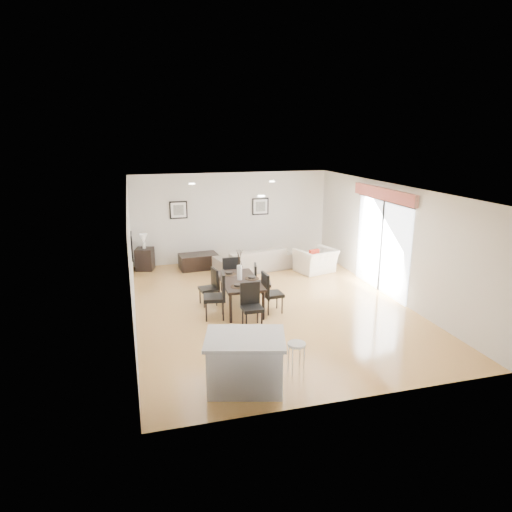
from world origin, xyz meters
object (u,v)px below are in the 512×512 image
object	(u,v)px
sofa	(254,259)
kitchen_island	(245,362)
dining_chair_enear	(269,290)
side_table	(145,259)
dining_chair_foot	(230,273)
armchair	(316,261)
dining_table	(240,283)
dining_chair_efar	(259,280)
coffee_table	(199,261)
dining_chair_head	(251,302)
dining_chair_wfar	(211,285)
bar_stool	(297,348)
dining_chair_wnear	(218,293)

from	to	relation	value
sofa	kitchen_island	bearing A→B (deg)	62.56
sofa	kitchen_island	size ratio (longest dim) A/B	1.58
dining_chair_enear	side_table	xyz separation A→B (m)	(-2.52, 4.06, -0.19)
dining_chair_foot	side_table	xyz separation A→B (m)	(-1.95, 2.64, -0.21)
armchair	dining_table	xyz separation A→B (m)	(-2.72, -2.12, 0.28)
armchair	dining_chair_enear	bearing A→B (deg)	33.27
dining_chair_efar	coffee_table	world-z (taller)	dining_chair_efar
dining_chair_enear	sofa	bearing A→B (deg)	-11.97
dining_chair_enear	dining_chair_foot	distance (m)	1.52
dining_chair_head	dining_chair_foot	world-z (taller)	dining_chair_foot
dining_chair_foot	kitchen_island	bearing A→B (deg)	78.52
side_table	dining_chair_foot	bearing A→B (deg)	-53.55
side_table	dining_chair_efar	bearing A→B (deg)	-51.90
dining_chair_wfar	coffee_table	bearing A→B (deg)	168.14
dining_chair_efar	bar_stool	xyz separation A→B (m)	(-0.42, -3.66, 0.06)
dining_table	dining_chair_enear	distance (m)	0.71
dining_chair_wnear	bar_stool	distance (m)	2.91
dining_chair_wfar	dining_chair_foot	distance (m)	0.83
sofa	dining_table	distance (m)	2.98
dining_table	kitchen_island	distance (m)	3.32
coffee_table	dining_chair_head	bearing A→B (deg)	-88.85
dining_chair_efar	dining_chair_wnear	bearing A→B (deg)	139.22
armchair	dining_chair_wnear	xyz separation A→B (m)	(-3.29, -2.54, 0.23)
dining_chair_foot	coffee_table	bearing A→B (deg)	-81.55
dining_table	coffee_table	world-z (taller)	dining_table
sofa	dining_chair_foot	bearing A→B (deg)	47.70
dining_chair_efar	bar_stool	size ratio (longest dim) A/B	1.36
coffee_table	dining_table	bearing A→B (deg)	-87.14
dining_chair_wnear	dining_chair_head	world-z (taller)	dining_chair_wnear
sofa	side_table	bearing A→B (deg)	-27.32
dining_table	dining_chair_efar	distance (m)	0.73
dining_table	dining_chair_foot	distance (m)	1.01
dining_chair_efar	kitchen_island	size ratio (longest dim) A/B	0.61
dining_chair_efar	bar_stool	world-z (taller)	dining_chair_efar
dining_chair_efar	kitchen_island	xyz separation A→B (m)	(-1.26, -3.66, -0.05)
dining_table	sofa	bearing A→B (deg)	70.35
dining_chair_wnear	sofa	bearing A→B (deg)	161.84
dining_table	dining_chair_wfar	xyz separation A→B (m)	(-0.58, 0.42, -0.14)
coffee_table	kitchen_island	xyz separation A→B (m)	(-0.24, -6.59, 0.21)
dining_chair_wnear	dining_chair_wfar	xyz separation A→B (m)	(-0.01, 0.84, -0.09)
dining_table	bar_stool	size ratio (longest dim) A/B	2.59
sofa	kitchen_island	world-z (taller)	kitchen_island
kitchen_island	bar_stool	distance (m)	0.85
armchair	dining_table	world-z (taller)	dining_table
sofa	dining_chair_wfar	world-z (taller)	dining_chair_wfar
sofa	dining_chair_wfar	xyz separation A→B (m)	(-1.65, -2.35, 0.15)
bar_stool	dining_chair_wfar	bearing A→B (deg)	101.38
kitchen_island	coffee_table	bearing A→B (deg)	103.24
dining_chair_wnear	bar_stool	bearing A→B (deg)	23.34
dining_chair_wnear	dining_chair_head	bearing A→B (deg)	52.93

